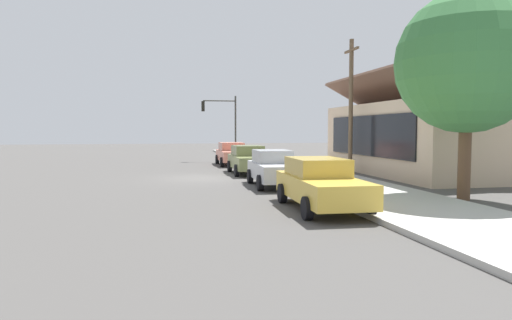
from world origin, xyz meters
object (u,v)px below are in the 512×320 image
Objects in this scene: car_mustard at (320,183)px; traffic_light_main at (222,117)px; car_silver at (274,168)px; car_olive at (249,159)px; shade_tree at (467,63)px; fire_hydrant_red at (304,173)px; utility_pole_wooden at (351,104)px; car_coral at (232,154)px.

traffic_light_main is at bearing -178.03° from car_mustard.
car_silver and car_mustard have the same top height.
car_mustard is at bearing 1.14° from car_olive.
shade_tree reaches higher than car_silver.
car_silver is (5.93, 0.05, -0.00)m from car_olive.
car_olive is 1.07× the size of car_silver.
car_mustard is (6.01, 0.08, 0.00)m from car_silver.
shade_tree is (-0.78, 5.61, 4.01)m from car_mustard.
car_mustard reaches higher than fire_hydrant_red.
traffic_light_main is 13.72m from utility_pole_wooden.
traffic_light_main is at bearing -178.95° from car_olive.
car_silver is (12.44, 0.05, -0.00)m from car_coral.
shade_tree is at bearing 36.33° from fire_hydrant_red.
car_mustard is 23.22m from traffic_light_main.
car_mustard is 12.29m from utility_pole_wooden.
car_mustard is (18.44, 0.13, 0.00)m from car_coral.
car_silver is at bearing 0.48° from traffic_light_main.
car_coral is at bearing -177.96° from car_silver.
traffic_light_main reaches higher than car_silver.
car_mustard is at bearing -82.12° from shade_tree.
car_olive is at bearing 0.50° from traffic_light_main.
utility_pole_wooden is (-4.57, 5.52, 3.12)m from car_silver.
car_silver is 0.60× the size of shade_tree.
car_coral is at bearing -179.43° from car_olive.
car_mustard is 0.66× the size of utility_pole_wooden.
fire_hydrant_red is at bearing 5.71° from traffic_light_main.
car_coral is 12.10m from fire_hydrant_red.
traffic_light_main is at bearing -165.33° from shade_tree.
car_olive is 0.64× the size of shade_tree.
traffic_light_main is at bearing -178.79° from car_coral.
car_silver is 0.85× the size of traffic_light_main.
utility_pole_wooden reaches higher than car_coral.
utility_pole_wooden reaches higher than car_silver.
shade_tree reaches higher than traffic_light_main.
car_olive is 11.94m from car_mustard.
car_olive is at bearing -177.99° from car_mustard.
fire_hydrant_red is (4.12, -4.00, -3.43)m from utility_pole_wooden.
car_silver is 17.26m from traffic_light_main.
utility_pole_wooden is (-10.57, 5.44, 3.11)m from car_mustard.
utility_pole_wooden is 10.56× the size of fire_hydrant_red.
car_coral is 1.06× the size of car_silver.
shade_tree reaches higher than car_olive.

